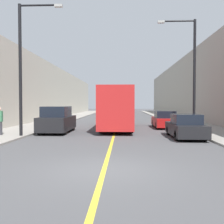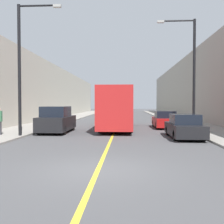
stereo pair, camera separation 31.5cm
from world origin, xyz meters
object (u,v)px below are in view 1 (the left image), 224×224
object	(u,v)px
street_lamp_left	(24,61)
parked_suv_left	(57,121)
car_right_near	(185,127)
street_lamp_right	(191,68)
bus	(117,107)
car_right_mid	(165,120)

from	to	relation	value
street_lamp_left	parked_suv_left	bearing A→B (deg)	63.94
parked_suv_left	street_lamp_left	xyz separation A→B (m)	(-1.39, -2.84, 3.95)
car_right_near	street_lamp_right	world-z (taller)	street_lamp_right
bus	street_lamp_right	xyz separation A→B (m)	(5.58, -3.07, 2.99)
car_right_near	street_lamp_right	size ratio (longest dim) A/B	0.54
street_lamp_left	street_lamp_right	size ratio (longest dim) A/B	1.01
parked_suv_left	car_right_mid	world-z (taller)	parked_suv_left
car_right_near	street_lamp_left	world-z (taller)	street_lamp_left
street_lamp_right	street_lamp_left	bearing A→B (deg)	-163.73
street_lamp_right	parked_suv_left	bearing A→B (deg)	-177.25
bus	street_lamp_left	distance (m)	9.13
parked_suv_left	car_right_mid	xyz separation A→B (m)	(8.61, 4.13, -0.22)
bus	street_lamp_left	xyz separation A→B (m)	(-5.77, -6.39, 3.03)
bus	car_right_near	size ratio (longest dim) A/B	2.51
parked_suv_left	bus	bearing A→B (deg)	39.00
car_right_mid	car_right_near	bearing A→B (deg)	-88.06
car_right_near	street_lamp_left	bearing A→B (deg)	-179.04
bus	parked_suv_left	size ratio (longest dim) A/B	2.43
car_right_mid	street_lamp_right	distance (m)	5.68
bus	street_lamp_left	size ratio (longest dim) A/B	1.35
bus	car_right_mid	world-z (taller)	bus
bus	parked_suv_left	world-z (taller)	bus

